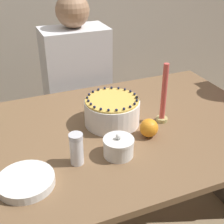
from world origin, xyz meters
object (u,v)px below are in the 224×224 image
at_px(candle, 163,99).
at_px(cake, 112,111).
at_px(sugar_shaker, 77,149).
at_px(sugar_bowl, 119,147).
at_px(person_man_blue_shirt, 78,105).

bearing_deg(candle, cake, 161.54).
xyz_separation_m(sugar_shaker, candle, (0.46, 0.15, 0.05)).
bearing_deg(sugar_bowl, cake, 73.44).
bearing_deg(sugar_bowl, sugar_shaker, 174.84).
bearing_deg(cake, candle, -18.46).
bearing_deg(person_man_blue_shirt, sugar_bowl, 84.49).
bearing_deg(candle, sugar_shaker, -161.97).
relative_size(cake, candle, 0.89).
bearing_deg(person_man_blue_shirt, sugar_shaker, 73.53).
distance_m(sugar_bowl, candle, 0.35).
height_order(sugar_bowl, candle, candle).
height_order(cake, sugar_bowl, cake).
relative_size(sugar_bowl, person_man_blue_shirt, 0.10).
relative_size(sugar_shaker, person_man_blue_shirt, 0.10).
xyz_separation_m(candle, person_man_blue_shirt, (-0.21, 0.70, -0.33)).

